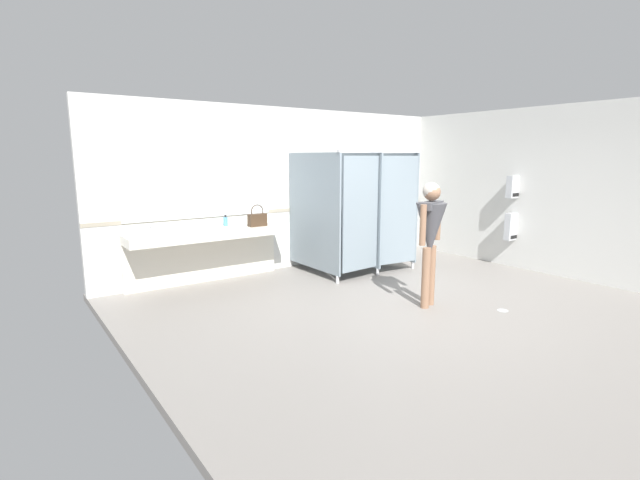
{
  "coord_description": "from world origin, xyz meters",
  "views": [
    {
      "loc": [
        -4.47,
        -4.02,
        1.99
      ],
      "look_at": [
        -1.26,
        0.5,
        0.99
      ],
      "focal_mm": 25.89,
      "sensor_mm": 36.0,
      "label": 1
    }
  ],
  "objects_px": {
    "person_standing": "(430,229)",
    "soap_dispenser": "(226,221)",
    "paper_towel_dispenser_lower": "(512,227)",
    "paper_cup": "(188,229)",
    "paper_towel_dispenser_upper": "(514,187)",
    "handbag": "(257,219)"
  },
  "relations": [
    {
      "from": "paper_towel_dispenser_lower",
      "to": "paper_cup",
      "type": "xyz_separation_m",
      "value": [
        -5.31,
        1.91,
        0.19
      ]
    },
    {
      "from": "paper_towel_dispenser_upper",
      "to": "paper_towel_dispenser_lower",
      "type": "relative_size",
      "value": 0.81
    },
    {
      "from": "paper_towel_dispenser_lower",
      "to": "person_standing",
      "type": "relative_size",
      "value": 0.29
    },
    {
      "from": "person_standing",
      "to": "soap_dispenser",
      "type": "xyz_separation_m",
      "value": [
        -1.61,
        2.88,
        -0.09
      ]
    },
    {
      "from": "paper_towel_dispenser_lower",
      "to": "soap_dispenser",
      "type": "bearing_deg",
      "value": 154.22
    },
    {
      "from": "paper_towel_dispenser_upper",
      "to": "handbag",
      "type": "distance_m",
      "value": 4.59
    },
    {
      "from": "paper_towel_dispenser_upper",
      "to": "soap_dispenser",
      "type": "height_order",
      "value": "paper_towel_dispenser_upper"
    },
    {
      "from": "paper_towel_dispenser_lower",
      "to": "paper_cup",
      "type": "bearing_deg",
      "value": 160.26
    },
    {
      "from": "person_standing",
      "to": "paper_towel_dispenser_lower",
      "type": "bearing_deg",
      "value": 12.75
    },
    {
      "from": "paper_towel_dispenser_upper",
      "to": "person_standing",
      "type": "distance_m",
      "value": 3.07
    },
    {
      "from": "paper_towel_dispenser_lower",
      "to": "person_standing",
      "type": "distance_m",
      "value": 3.06
    },
    {
      "from": "handbag",
      "to": "paper_cup",
      "type": "relative_size",
      "value": 3.55
    },
    {
      "from": "person_standing",
      "to": "handbag",
      "type": "relative_size",
      "value": 4.72
    },
    {
      "from": "paper_towel_dispenser_upper",
      "to": "handbag",
      "type": "height_order",
      "value": "paper_towel_dispenser_upper"
    },
    {
      "from": "handbag",
      "to": "paper_cup",
      "type": "bearing_deg",
      "value": 178.88
    },
    {
      "from": "paper_towel_dispenser_upper",
      "to": "soap_dispenser",
      "type": "distance_m",
      "value": 5.1
    },
    {
      "from": "paper_towel_dispenser_lower",
      "to": "person_standing",
      "type": "xyz_separation_m",
      "value": [
        -2.97,
        -0.67,
        0.31
      ]
    },
    {
      "from": "paper_towel_dispenser_lower",
      "to": "handbag",
      "type": "relative_size",
      "value": 1.38
    },
    {
      "from": "paper_towel_dispenser_upper",
      "to": "paper_cup",
      "type": "bearing_deg",
      "value": 160.47
    },
    {
      "from": "paper_towel_dispenser_lower",
      "to": "person_standing",
      "type": "bearing_deg",
      "value": -167.25
    },
    {
      "from": "person_standing",
      "to": "soap_dispenser",
      "type": "bearing_deg",
      "value": 119.23
    },
    {
      "from": "paper_towel_dispenser_upper",
      "to": "person_standing",
      "type": "xyz_separation_m",
      "value": [
        -2.97,
        -0.69,
        -0.41
      ]
    }
  ]
}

